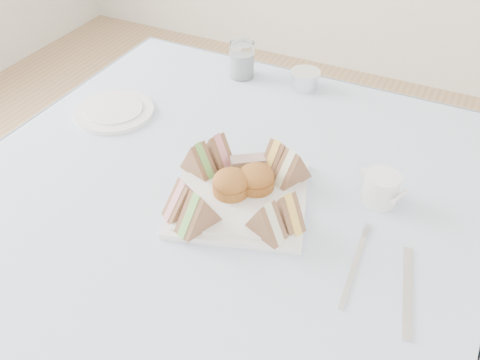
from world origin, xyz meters
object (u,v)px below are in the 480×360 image
at_px(serving_plate, 240,198).
at_px(water_glass, 242,60).
at_px(table, 225,304).
at_px(creamer_jug, 381,188).

xyz_separation_m(serving_plate, water_glass, (-0.21, 0.44, 0.04)).
distance_m(table, serving_plate, 0.39).
bearing_deg(creamer_jug, serving_plate, -133.42).
height_order(serving_plate, water_glass, water_glass).
bearing_deg(table, serving_plate, -24.88).
height_order(water_glass, creamer_jug, water_glass).
relative_size(serving_plate, creamer_jug, 3.70).
distance_m(serving_plate, creamer_jug, 0.27).
xyz_separation_m(water_glass, creamer_jug, (0.45, -0.33, -0.02)).
relative_size(water_glass, creamer_jug, 1.38).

